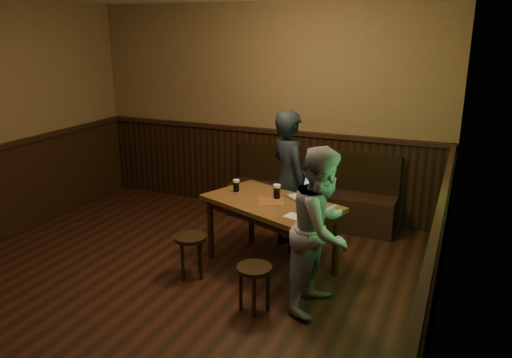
{
  "coord_description": "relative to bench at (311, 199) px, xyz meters",
  "views": [
    {
      "loc": [
        2.56,
        -3.26,
        2.46
      ],
      "look_at": [
        0.65,
        1.2,
        1.0
      ],
      "focal_mm": 35.0,
      "sensor_mm": 36.0,
      "label": 1
    }
  ],
  "objects": [
    {
      "name": "menu",
      "position": [
        0.39,
        -1.78,
        0.43
      ],
      "size": [
        0.25,
        0.2,
        0.0
      ],
      "primitive_type": "cube",
      "rotation": [
        0.0,
        0.0,
        -0.26
      ],
      "color": "silver",
      "rests_on": "pub_table"
    },
    {
      "name": "person_suit",
      "position": [
        -0.0,
        -0.89,
        0.5
      ],
      "size": [
        0.7,
        0.68,
        1.62
      ],
      "primitive_type": "imported",
      "rotation": [
        0.0,
        0.0,
        2.43
      ],
      "color": "black",
      "rests_on": "ground"
    },
    {
      "name": "pint_left",
      "position": [
        -0.46,
        -1.32,
        0.5
      ],
      "size": [
        0.09,
        0.09,
        0.14
      ],
      "color": "#A8142D",
      "rests_on": "pub_table"
    },
    {
      "name": "pub_table",
      "position": [
        0.0,
        -1.45,
        0.33
      ],
      "size": [
        1.58,
        1.25,
        0.75
      ],
      "rotation": [
        0.0,
        0.0,
        -0.38
      ],
      "color": "#563618",
      "rests_on": "ground"
    },
    {
      "name": "stool_left",
      "position": [
        -0.67,
        -1.97,
        0.05
      ],
      "size": [
        0.39,
        0.39,
        0.45
      ],
      "rotation": [
        0.0,
        0.0,
        -0.2
      ],
      "color": "black",
      "rests_on": "ground"
    },
    {
      "name": "stool_right",
      "position": [
        0.18,
        -2.32,
        0.04
      ],
      "size": [
        0.42,
        0.42,
        0.43
      ],
      "rotation": [
        0.0,
        0.0,
        0.39
      ],
      "color": "black",
      "rests_on": "ground"
    },
    {
      "name": "bench",
      "position": [
        0.0,
        0.0,
        0.0
      ],
      "size": [
        2.2,
        0.5,
        0.95
      ],
      "color": "black",
      "rests_on": "ground"
    },
    {
      "name": "laptop",
      "position": [
        0.33,
        -1.23,
        0.5
      ],
      "size": [
        0.46,
        0.46,
        0.26
      ],
      "rotation": [
        0.0,
        0.0,
        -0.72
      ],
      "color": "silver",
      "rests_on": "pub_table"
    },
    {
      "name": "pint_mid",
      "position": [
        0.02,
        -1.35,
        0.51
      ],
      "size": [
        0.1,
        0.1,
        0.16
      ],
      "color": "#A8142D",
      "rests_on": "pub_table"
    },
    {
      "name": "person_grey",
      "position": [
        0.7,
        -2.01,
        0.44
      ],
      "size": [
        0.66,
        0.8,
        1.51
      ],
      "primitive_type": "imported",
      "rotation": [
        0.0,
        0.0,
        1.44
      ],
      "color": "gray",
      "rests_on": "ground"
    },
    {
      "name": "room",
      "position": [
        -0.78,
        -2.53,
        0.89
      ],
      "size": [
        5.04,
        6.04,
        2.84
      ],
      "color": "black",
      "rests_on": "ground"
    },
    {
      "name": "pint_right",
      "position": [
        0.43,
        -1.71,
        0.51
      ],
      "size": [
        0.1,
        0.1,
        0.16
      ],
      "color": "#A8142D",
      "rests_on": "pub_table"
    }
  ]
}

